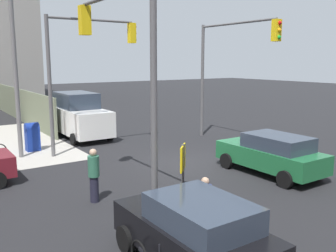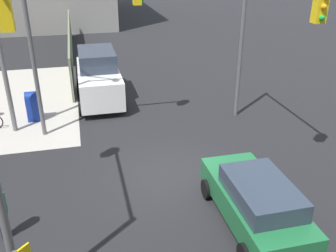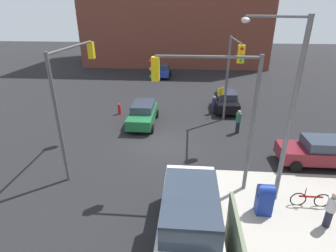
% 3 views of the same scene
% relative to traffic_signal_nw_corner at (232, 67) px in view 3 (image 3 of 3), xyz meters
% --- Properties ---
extents(ground_plane, '(120.00, 120.00, 0.00)m').
position_rel_traffic_signal_nw_corner_xyz_m(ground_plane, '(2.66, -4.50, -4.59)').
color(ground_plane, black).
extents(traffic_signal_nw_corner, '(4.88, 0.36, 6.50)m').
position_rel_traffic_signal_nw_corner_xyz_m(traffic_signal_nw_corner, '(0.00, 0.00, 0.00)').
color(traffic_signal_nw_corner, '#59595B').
rests_on(traffic_signal_nw_corner, ground).
extents(traffic_signal_se_corner, '(5.69, 0.36, 6.50)m').
position_rel_traffic_signal_nw_corner_xyz_m(traffic_signal_se_corner, '(4.98, -9.00, 0.05)').
color(traffic_signal_se_corner, '#59595B').
rests_on(traffic_signal_se_corner, ground).
extents(traffic_signal_ne_corner, '(0.36, 4.67, 6.50)m').
position_rel_traffic_signal_nw_corner_xyz_m(traffic_signal_ne_corner, '(7.16, -1.75, -0.01)').
color(traffic_signal_ne_corner, '#59595B').
rests_on(traffic_signal_ne_corner, ground).
extents(street_lamp_corner, '(1.73, 2.26, 8.00)m').
position_rel_traffic_signal_nw_corner_xyz_m(street_lamp_corner, '(7.66, 0.99, 0.11)').
color(street_lamp_corner, slate).
rests_on(street_lamp_corner, ground).
extents(warning_sign_two_way, '(0.48, 0.48, 2.40)m').
position_rel_traffic_signal_nw_corner_xyz_m(warning_sign_two_way, '(-2.74, -0.29, -2.95)').
color(warning_sign_two_way, '#4C4C4C').
rests_on(warning_sign_two_way, ground).
extents(mailbox_blue, '(0.56, 0.64, 1.43)m').
position_rel_traffic_signal_nw_corner_xyz_m(mailbox_blue, '(8.86, 0.50, -3.83)').
color(mailbox_blue, navy).
rests_on(mailbox_blue, ground).
extents(fire_hydrant, '(0.26, 0.26, 0.94)m').
position_rel_traffic_signal_nw_corner_xyz_m(fire_hydrant, '(-2.34, -8.70, -4.11)').
color(fire_hydrant, red).
rests_on(fire_hydrant, ground).
extents(hatchback_blue, '(3.81, 2.02, 1.62)m').
position_rel_traffic_signal_nw_corner_xyz_m(hatchback_blue, '(-16.29, -6.35, -3.75)').
color(hatchback_blue, '#1E389E').
rests_on(hatchback_blue, ground).
extents(hatchback_green, '(4.42, 2.02, 1.62)m').
position_rel_traffic_signal_nw_corner_xyz_m(hatchback_green, '(-0.48, -6.33, -3.75)').
color(hatchback_green, '#1E6638').
rests_on(hatchback_green, ground).
extents(coupe_maroon, '(2.02, 4.37, 1.62)m').
position_rel_traffic_signal_nw_corner_xyz_m(coupe_maroon, '(4.58, 4.64, -3.75)').
color(coupe_maroon, maroon).
rests_on(coupe_maroon, ground).
extents(sedan_black, '(4.00, 2.02, 1.62)m').
position_rel_traffic_signal_nw_corner_xyz_m(sedan_black, '(-4.16, 0.45, -3.75)').
color(sedan_black, black).
rests_on(sedan_black, ground).
extents(van_white_delivery, '(5.40, 2.32, 2.62)m').
position_rel_traffic_signal_nw_corner_xyz_m(van_white_delivery, '(10.87, -2.70, -3.31)').
color(van_white_delivery, white).
rests_on(van_white_delivery, ground).
extents(pedestrian_crossing, '(0.36, 0.36, 1.74)m').
position_rel_traffic_signal_nw_corner_xyz_m(pedestrian_crossing, '(0.66, 0.70, -3.69)').
color(pedestrian_crossing, '#2D664C').
rests_on(pedestrian_crossing, ground).
extents(pedestrian_waiting, '(0.36, 0.36, 1.64)m').
position_rel_traffic_signal_nw_corner_xyz_m(pedestrian_waiting, '(9.46, 2.90, -3.74)').
color(pedestrian_waiting, '#B2B2B7').
rests_on(pedestrian_waiting, ground).
extents(pedestrian_walking_north, '(0.36, 0.36, 1.57)m').
position_rel_traffic_signal_nw_corner_xyz_m(pedestrian_walking_north, '(-3.14, -0.70, -3.78)').
color(pedestrian_walking_north, navy).
rests_on(pedestrian_walking_north, ground).
extents(bicycle_leaning_on_fence, '(0.05, 1.75, 0.97)m').
position_rel_traffic_signal_nw_corner_xyz_m(bicycle_leaning_on_fence, '(8.26, 2.70, -4.25)').
color(bicycle_leaning_on_fence, black).
rests_on(bicycle_leaning_on_fence, ground).
extents(bicycle_at_crosswalk, '(1.75, 0.05, 0.97)m').
position_rel_traffic_signal_nw_corner_xyz_m(bicycle_at_crosswalk, '(-4.14, 1.50, -4.25)').
color(bicycle_at_crosswalk, black).
rests_on(bicycle_at_crosswalk, ground).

